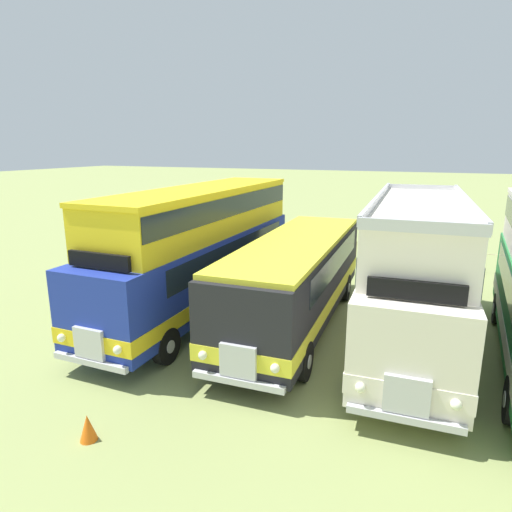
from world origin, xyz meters
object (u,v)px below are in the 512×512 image
object	(u,v)px
bus_third_in_row	(415,269)
cone_near_end	(88,428)
bus_first_in_row	(202,244)
bus_second_in_row	(297,276)

from	to	relation	value
bus_third_in_row	cone_near_end	xyz separation A→B (m)	(-5.72, -7.49, -2.07)
bus_first_in_row	cone_near_end	world-z (taller)	bus_first_in_row
cone_near_end	bus_third_in_row	bearing A→B (deg)	52.65
bus_first_in_row	cone_near_end	distance (m)	8.06
bus_second_in_row	bus_third_in_row	size ratio (longest dim) A/B	1.00
bus_second_in_row	cone_near_end	distance (m)	7.86
bus_first_in_row	bus_third_in_row	distance (m)	7.30
bus_third_in_row	cone_near_end	world-z (taller)	bus_third_in_row
cone_near_end	bus_second_in_row	bearing A→B (deg)	74.45
bus_first_in_row	cone_near_end	size ratio (longest dim) A/B	19.92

